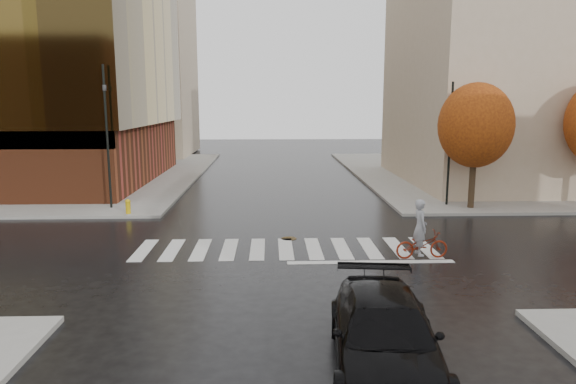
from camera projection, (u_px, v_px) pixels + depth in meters
name	position (u px, v px, depth m)	size (l,w,h in m)	color
ground	(286.00, 253.00, 19.52)	(120.00, 120.00, 0.00)	black
sidewalk_nw	(5.00, 175.00, 39.46)	(30.00, 30.00, 0.15)	gray
sidewalk_ne	(541.00, 173.00, 40.90)	(30.00, 30.00, 0.15)	gray
crosswalk	(286.00, 249.00, 20.02)	(12.00, 3.00, 0.01)	silver
building_ne_tan	(525.00, 50.00, 35.25)	(16.00, 16.00, 18.00)	tan
building_nw_far	(122.00, 58.00, 53.63)	(14.00, 12.00, 20.00)	tan
tree_ne_a	(476.00, 125.00, 26.37)	(3.80, 3.80, 6.50)	black
sedan	(384.00, 335.00, 10.83)	(2.23, 5.48, 1.59)	black
cyclist	(421.00, 238.00, 18.69)	(1.99, 0.84, 2.21)	maroon
traffic_light_nw	(107.00, 127.00, 26.38)	(0.21, 0.19, 7.38)	black
traffic_light_ne	(450.00, 137.00, 27.27)	(0.18, 0.20, 6.55)	black
fire_hydrant	(128.00, 206.00, 25.56)	(0.26, 0.26, 0.74)	#C7A10B
manhole	(289.00, 239.00, 21.50)	(0.65, 0.65, 0.01)	#4D3A1B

